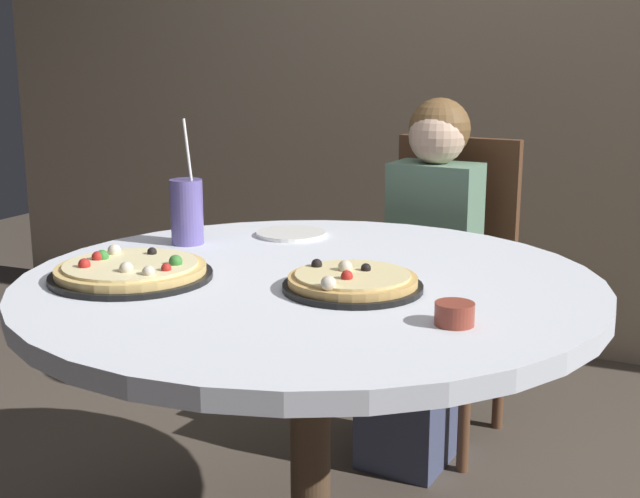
{
  "coord_description": "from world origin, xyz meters",
  "views": [
    {
      "loc": [
        0.75,
        -1.54,
        1.21
      ],
      "look_at": [
        0.0,
        0.05,
        0.8
      ],
      "focal_mm": 47.16,
      "sensor_mm": 36.0,
      "label": 1
    }
  ],
  "objects_px": {
    "soda_cup": "(187,211)",
    "plate_small": "(291,234)",
    "chair_wooden": "(445,272)",
    "pizza_veggie": "(352,282)",
    "diner_child": "(423,300)",
    "sauce_bowl": "(454,314)",
    "dining_table": "(310,320)",
    "pizza_cheese": "(131,271)"
  },
  "relations": [
    {
      "from": "pizza_cheese",
      "to": "soda_cup",
      "type": "distance_m",
      "value": 0.34
    },
    {
      "from": "chair_wooden",
      "to": "plate_small",
      "type": "distance_m",
      "value": 0.7
    },
    {
      "from": "chair_wooden",
      "to": "dining_table",
      "type": "bearing_deg",
      "value": -90.34
    },
    {
      "from": "chair_wooden",
      "to": "pizza_cheese",
      "type": "bearing_deg",
      "value": -106.47
    },
    {
      "from": "pizza_cheese",
      "to": "soda_cup",
      "type": "bearing_deg",
      "value": 103.54
    },
    {
      "from": "soda_cup",
      "to": "plate_small",
      "type": "xyz_separation_m",
      "value": [
        0.19,
        0.19,
        -0.08
      ]
    },
    {
      "from": "pizza_cheese",
      "to": "soda_cup",
      "type": "xyz_separation_m",
      "value": [
        -0.08,
        0.33,
        0.06
      ]
    },
    {
      "from": "dining_table",
      "to": "diner_child",
      "type": "relative_size",
      "value": 1.14
    },
    {
      "from": "pizza_cheese",
      "to": "sauce_bowl",
      "type": "distance_m",
      "value": 0.7
    },
    {
      "from": "diner_child",
      "to": "plate_small",
      "type": "bearing_deg",
      "value": -116.27
    },
    {
      "from": "diner_child",
      "to": "soda_cup",
      "type": "relative_size",
      "value": 3.52
    },
    {
      "from": "chair_wooden",
      "to": "pizza_cheese",
      "type": "relative_size",
      "value": 2.79
    },
    {
      "from": "dining_table",
      "to": "soda_cup",
      "type": "distance_m",
      "value": 0.47
    },
    {
      "from": "chair_wooden",
      "to": "pizza_cheese",
      "type": "xyz_separation_m",
      "value": [
        -0.34,
        -1.14,
        0.24
      ]
    },
    {
      "from": "chair_wooden",
      "to": "pizza_cheese",
      "type": "height_order",
      "value": "chair_wooden"
    },
    {
      "from": "soda_cup",
      "to": "plate_small",
      "type": "relative_size",
      "value": 1.71
    },
    {
      "from": "pizza_veggie",
      "to": "plate_small",
      "type": "distance_m",
      "value": 0.53
    },
    {
      "from": "sauce_bowl",
      "to": "pizza_veggie",
      "type": "bearing_deg",
      "value": 152.91
    },
    {
      "from": "dining_table",
      "to": "sauce_bowl",
      "type": "relative_size",
      "value": 17.58
    },
    {
      "from": "pizza_veggie",
      "to": "soda_cup",
      "type": "bearing_deg",
      "value": 158.51
    },
    {
      "from": "plate_small",
      "to": "sauce_bowl",
      "type": "bearing_deg",
      "value": -41.79
    },
    {
      "from": "dining_table",
      "to": "pizza_cheese",
      "type": "height_order",
      "value": "pizza_cheese"
    },
    {
      "from": "pizza_veggie",
      "to": "pizza_cheese",
      "type": "relative_size",
      "value": 0.83
    },
    {
      "from": "dining_table",
      "to": "soda_cup",
      "type": "bearing_deg",
      "value": 159.26
    },
    {
      "from": "chair_wooden",
      "to": "pizza_veggie",
      "type": "bearing_deg",
      "value": -83.67
    },
    {
      "from": "soda_cup",
      "to": "plate_small",
      "type": "height_order",
      "value": "soda_cup"
    },
    {
      "from": "diner_child",
      "to": "plate_small",
      "type": "relative_size",
      "value": 6.01
    },
    {
      "from": "dining_table",
      "to": "diner_child",
      "type": "height_order",
      "value": "diner_child"
    },
    {
      "from": "soda_cup",
      "to": "sauce_bowl",
      "type": "xyz_separation_m",
      "value": [
        0.78,
        -0.34,
        -0.06
      ]
    },
    {
      "from": "diner_child",
      "to": "pizza_veggie",
      "type": "distance_m",
      "value": 0.9
    },
    {
      "from": "chair_wooden",
      "to": "pizza_veggie",
      "type": "relative_size",
      "value": 3.37
    },
    {
      "from": "dining_table",
      "to": "chair_wooden",
      "type": "height_order",
      "value": "chair_wooden"
    },
    {
      "from": "chair_wooden",
      "to": "plate_small",
      "type": "height_order",
      "value": "chair_wooden"
    },
    {
      "from": "pizza_cheese",
      "to": "diner_child",
      "type": "bearing_deg",
      "value": 71.18
    },
    {
      "from": "dining_table",
      "to": "pizza_veggie",
      "type": "bearing_deg",
      "value": -24.01
    },
    {
      "from": "diner_child",
      "to": "sauce_bowl",
      "type": "height_order",
      "value": "diner_child"
    },
    {
      "from": "dining_table",
      "to": "pizza_cheese",
      "type": "relative_size",
      "value": 3.62
    },
    {
      "from": "dining_table",
      "to": "pizza_veggie",
      "type": "distance_m",
      "value": 0.17
    },
    {
      "from": "dining_table",
      "to": "plate_small",
      "type": "xyz_separation_m",
      "value": [
        -0.22,
        0.35,
        0.1
      ]
    },
    {
      "from": "dining_table",
      "to": "sauce_bowl",
      "type": "distance_m",
      "value": 0.42
    },
    {
      "from": "pizza_veggie",
      "to": "pizza_cheese",
      "type": "xyz_separation_m",
      "value": [
        -0.45,
        -0.12,
        0.0
      ]
    },
    {
      "from": "sauce_bowl",
      "to": "chair_wooden",
      "type": "bearing_deg",
      "value": 107.39
    }
  ]
}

